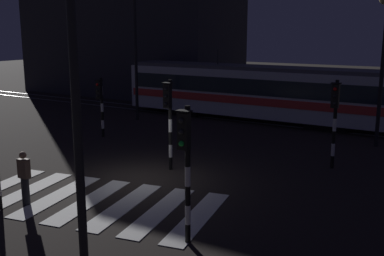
% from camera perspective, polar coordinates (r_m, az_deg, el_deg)
% --- Properties ---
extents(ground_plane, '(120.00, 120.00, 0.00)m').
position_cam_1_polar(ground_plane, '(17.00, -6.69, -6.35)').
color(ground_plane, black).
extents(rail_near, '(80.00, 0.12, 0.03)m').
position_cam_1_polar(rail_near, '(27.08, 8.88, 0.54)').
color(rail_near, '#59595E').
rests_on(rail_near, ground).
extents(rail_far, '(80.00, 0.12, 0.03)m').
position_cam_1_polar(rail_far, '(28.39, 9.98, 1.03)').
color(rail_far, '#59595E').
rests_on(rail_far, ground).
extents(crosswalk_zebra, '(8.64, 5.47, 0.02)m').
position_cam_1_polar(crosswalk_zebra, '(15.23, -12.48, -8.73)').
color(crosswalk_zebra, silver).
rests_on(crosswalk_zebra, ground).
extents(traffic_light_corner_near_right, '(0.36, 0.42, 3.55)m').
position_cam_1_polar(traffic_light_corner_near_right, '(11.29, -0.77, -3.34)').
color(traffic_light_corner_near_right, black).
rests_on(traffic_light_corner_near_right, ground).
extents(traffic_light_corner_far_left, '(0.36, 0.42, 3.00)m').
position_cam_1_polar(traffic_light_corner_far_left, '(23.56, -11.21, 3.60)').
color(traffic_light_corner_far_left, black).
rests_on(traffic_light_corner_far_left, ground).
extents(traffic_light_median_centre, '(0.36, 0.42, 3.50)m').
position_cam_1_polar(traffic_light_median_centre, '(17.50, -2.86, 2.05)').
color(traffic_light_median_centre, black).
rests_on(traffic_light_median_centre, ground).
extents(traffic_light_corner_far_right, '(0.36, 0.42, 3.47)m').
position_cam_1_polar(traffic_light_corner_far_right, '(18.51, 17.18, 2.02)').
color(traffic_light_corner_far_right, black).
rests_on(traffic_light_corner_far_right, ground).
extents(street_lamp_trackside_right, '(0.44, 1.21, 6.81)m').
position_cam_1_polar(street_lamp_trackside_right, '(22.44, 22.43, 8.61)').
color(street_lamp_trackside_right, black).
rests_on(street_lamp_trackside_right, ground).
extents(street_lamp_trackside_left, '(0.44, 1.21, 7.69)m').
position_cam_1_polar(street_lamp_trackside_left, '(27.45, -7.29, 10.87)').
color(street_lamp_trackside_left, black).
rests_on(street_lamp_trackside_left, ground).
extents(street_lamp_near_kerb, '(0.44, 1.21, 7.57)m').
position_cam_1_polar(street_lamp_near_kerb, '(8.84, -15.45, 7.90)').
color(street_lamp_near_kerb, black).
rests_on(street_lamp_near_kerb, ground).
extents(tram, '(16.61, 2.58, 4.15)m').
position_cam_1_polar(tram, '(27.83, 7.65, 4.51)').
color(tram, silver).
rests_on(tram, ground).
extents(pedestrian_waiting_at_kerb, '(0.36, 0.24, 1.71)m').
position_cam_1_polar(pedestrian_waiting_at_kerb, '(15.18, -19.91, -5.79)').
color(pedestrian_waiting_at_kerb, black).
rests_on(pedestrian_waiting_at_kerb, ground).
extents(building_backdrop, '(17.84, 8.00, 11.50)m').
position_cam_1_polar(building_backdrop, '(40.25, -7.58, 12.51)').
color(building_backdrop, '#2D2D33').
rests_on(building_backdrop, ground).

